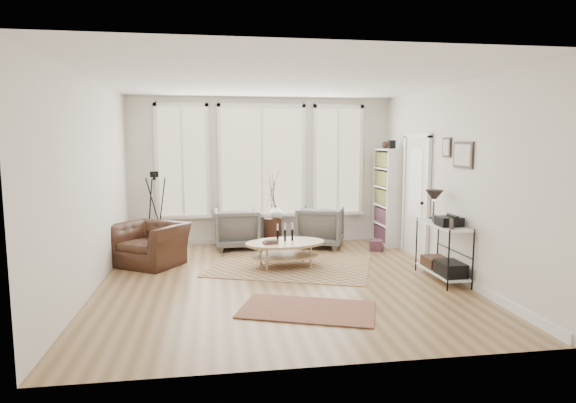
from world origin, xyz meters
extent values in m
plane|color=#93714B|center=(0.00, 0.00, 0.00)|extent=(5.50, 5.50, 0.00)
plane|color=white|center=(0.00, 0.00, 2.90)|extent=(5.50, 5.50, 0.00)
cube|color=silver|center=(0.00, 2.75, 1.45)|extent=(5.20, 0.04, 2.90)
cube|color=silver|center=(0.00, -2.75, 1.45)|extent=(5.20, 0.04, 2.90)
cube|color=silver|center=(-2.60, 0.00, 1.45)|extent=(0.04, 5.50, 2.90)
cube|color=silver|center=(2.60, 0.00, 1.45)|extent=(0.04, 5.50, 2.90)
cube|color=white|center=(0.00, 2.74, 0.06)|extent=(5.10, 0.04, 0.12)
cube|color=white|center=(2.58, 0.00, 0.06)|extent=(0.03, 5.40, 0.12)
cube|color=tan|center=(0.00, 2.73, 1.65)|extent=(1.60, 0.03, 2.10)
cube|color=tan|center=(-1.55, 2.73, 1.65)|extent=(0.90, 0.03, 2.10)
cube|color=tan|center=(1.55, 2.73, 1.65)|extent=(0.90, 0.03, 2.10)
cube|color=white|center=(0.00, 2.71, 1.65)|extent=(1.74, 0.06, 2.24)
cube|color=white|center=(-1.55, 2.71, 1.65)|extent=(1.04, 0.06, 2.24)
cube|color=white|center=(1.55, 2.71, 1.65)|extent=(1.04, 0.06, 2.24)
cube|color=white|center=(0.00, 2.69, 0.57)|extent=(4.10, 0.12, 0.06)
cube|color=silver|center=(2.58, 1.15, 1.05)|extent=(0.04, 0.88, 2.10)
cube|color=white|center=(2.56, 1.15, 1.30)|extent=(0.01, 0.55, 1.20)
cube|color=white|center=(2.56, 0.66, 1.05)|extent=(0.06, 0.08, 2.18)
cube|color=white|center=(2.56, 1.64, 1.05)|extent=(0.06, 0.08, 2.18)
cube|color=white|center=(2.56, 1.15, 2.14)|extent=(0.06, 1.06, 0.08)
sphere|color=black|center=(2.53, 0.82, 1.00)|extent=(0.06, 0.06, 0.06)
cube|color=white|center=(2.43, 1.81, 0.95)|extent=(0.30, 0.03, 1.90)
cube|color=white|center=(2.43, 2.63, 0.95)|extent=(0.30, 0.03, 1.90)
cube|color=white|center=(2.58, 2.23, 0.95)|extent=(0.02, 0.85, 1.90)
cube|color=white|center=(2.43, 2.23, 0.95)|extent=(0.30, 0.81, 1.90)
cube|color=maroon|center=(2.43, 2.23, 0.95)|extent=(0.24, 0.75, 1.76)
cube|color=black|center=(2.43, 2.02, 1.98)|extent=(0.12, 0.10, 0.16)
sphere|color=#391F13|center=(2.43, 2.38, 1.97)|extent=(0.14, 0.14, 0.14)
cube|color=white|center=(2.38, -0.30, 0.12)|extent=(0.37, 1.07, 0.03)
cube|color=white|center=(2.38, -0.30, 0.82)|extent=(0.37, 1.07, 0.02)
cylinder|color=black|center=(2.20, -0.83, 0.42)|extent=(0.02, 0.02, 0.85)
cylinder|color=black|center=(2.56, -0.83, 0.42)|extent=(0.02, 0.02, 0.85)
cylinder|color=black|center=(2.20, 0.23, 0.42)|extent=(0.02, 0.02, 0.85)
cylinder|color=black|center=(2.56, 0.23, 0.42)|extent=(0.02, 0.02, 0.85)
cylinder|color=black|center=(2.38, 0.05, 0.88)|extent=(0.14, 0.14, 0.02)
cylinder|color=black|center=(2.38, 0.05, 1.01)|extent=(0.02, 0.02, 0.30)
cone|color=black|center=(2.38, 0.05, 1.21)|extent=(0.28, 0.28, 0.18)
cube|color=black|center=(2.38, -0.45, 0.91)|extent=(0.32, 0.30, 0.13)
cube|color=black|center=(2.38, -0.55, 0.23)|extent=(0.32, 0.45, 0.20)
cube|color=#391F13|center=(2.38, -0.08, 0.21)|extent=(0.32, 0.40, 0.16)
cube|color=black|center=(2.28, -0.72, 0.91)|extent=(0.02, 0.10, 0.14)
cube|color=black|center=(2.28, -0.18, 0.91)|extent=(0.02, 0.10, 0.12)
cube|color=black|center=(2.58, -0.40, 1.85)|extent=(0.03, 0.52, 0.38)
cube|color=silver|center=(2.56, -0.40, 1.85)|extent=(0.01, 0.44, 0.30)
cube|color=black|center=(2.58, 0.10, 1.95)|extent=(0.03, 0.24, 0.30)
cube|color=silver|center=(2.56, 0.10, 1.95)|extent=(0.01, 0.18, 0.24)
cube|color=brown|center=(0.28, 0.81, 0.01)|extent=(3.03, 2.65, 0.01)
cube|color=maroon|center=(0.15, -1.29, 0.01)|extent=(1.83, 1.40, 0.01)
ellipsoid|color=tan|center=(0.18, 0.77, 0.19)|extent=(1.21, 0.85, 0.03)
ellipsoid|color=tan|center=(0.18, 0.77, 0.40)|extent=(1.41, 1.00, 0.04)
cylinder|color=tan|center=(-0.18, 0.57, 0.19)|extent=(0.04, 0.04, 0.37)
cylinder|color=tan|center=(0.55, 0.57, 0.19)|extent=(0.04, 0.04, 0.37)
cylinder|color=tan|center=(-0.18, 0.98, 0.19)|extent=(0.04, 0.04, 0.37)
cylinder|color=tan|center=(0.55, 0.98, 0.19)|extent=(0.04, 0.04, 0.37)
cylinder|color=black|center=(0.06, 0.83, 0.51)|extent=(0.04, 0.04, 0.19)
cylinder|color=black|center=(0.18, 0.83, 0.51)|extent=(0.04, 0.04, 0.19)
cylinder|color=black|center=(0.31, 0.83, 0.51)|extent=(0.04, 0.04, 0.19)
cube|color=#365330|center=(-0.07, 0.68, 0.45)|extent=(0.23, 0.17, 0.06)
imported|color=slate|center=(-0.53, 2.29, 0.39)|extent=(0.84, 0.86, 0.77)
imported|color=slate|center=(1.08, 2.21, 0.39)|extent=(1.10, 1.11, 0.79)
cylinder|color=#391F13|center=(0.18, 2.45, 0.27)|extent=(0.36, 0.36, 0.54)
imported|color=silver|center=(0.24, 2.42, 0.67)|extent=(0.32, 0.32, 0.26)
imported|color=#391F13|center=(-2.02, 1.26, 0.34)|extent=(1.40, 1.36, 0.69)
cylinder|color=black|center=(-2.04, 2.28, 1.36)|extent=(0.06, 0.06, 0.06)
cube|color=black|center=(-2.04, 2.28, 1.44)|extent=(0.17, 0.13, 0.10)
cylinder|color=black|center=(-2.04, 2.20, 1.44)|extent=(0.06, 0.08, 0.06)
cube|color=maroon|center=(2.05, 1.72, 0.10)|extent=(0.30, 0.35, 0.19)
cube|color=maroon|center=(2.05, 1.67, 0.07)|extent=(0.21, 0.24, 0.14)
camera|label=1|loc=(-0.93, -6.83, 2.06)|focal=30.00mm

